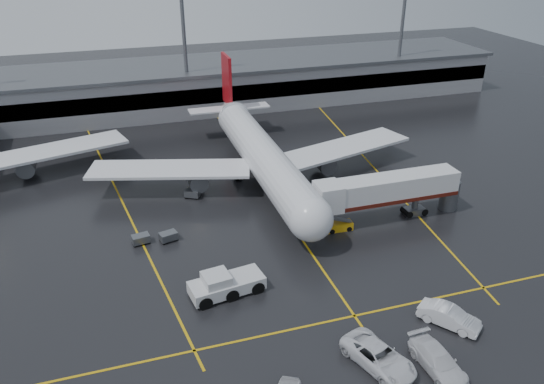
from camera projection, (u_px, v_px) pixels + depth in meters
name	position (u px, v px, depth m)	size (l,w,h in m)	color
ground	(282.00, 211.00, 69.94)	(220.00, 220.00, 0.00)	black
apron_line_centre	(282.00, 211.00, 69.94)	(0.25, 90.00, 0.02)	gold
apron_line_stop	(354.00, 316.00, 51.22)	(60.00, 0.25, 0.02)	gold
apron_line_left	(120.00, 198.00, 73.08)	(0.25, 70.00, 0.02)	gold
apron_line_right	(371.00, 164.00, 83.28)	(0.25, 70.00, 0.02)	gold
terminal	(208.00, 84.00, 108.78)	(122.00, 19.00, 8.60)	gray
light_mast_mid	(184.00, 40.00, 97.81)	(3.00, 1.20, 25.45)	#595B60
light_mast_right	(402.00, 27.00, 109.89)	(3.00, 1.20, 25.45)	#595B60
main_airliner	(261.00, 154.00, 76.30)	(48.80, 45.60, 14.10)	silver
jet_bridge	(388.00, 191.00, 66.25)	(19.90, 3.40, 6.05)	silver
pushback_tractor	(225.00, 285.00, 53.85)	(7.89, 4.21, 2.69)	silver
belt_loader	(339.00, 226.00, 65.37)	(3.38, 1.66, 2.11)	#CF950F
service_van_a	(379.00, 357.00, 45.09)	(3.19, 6.93, 1.92)	silver
service_van_b	(438.00, 361.00, 44.71)	(2.56, 6.31, 1.83)	silver
service_van_c	(449.00, 317.00, 49.70)	(1.99, 5.71, 1.88)	silver
baggage_cart_a	(168.00, 236.00, 63.05)	(2.27, 1.78, 1.12)	#595B60
baggage_cart_b	(141.00, 239.00, 62.52)	(2.19, 1.61, 1.12)	#595B60
baggage_cart_c	(192.00, 193.00, 73.01)	(2.38, 2.12, 1.12)	#595B60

